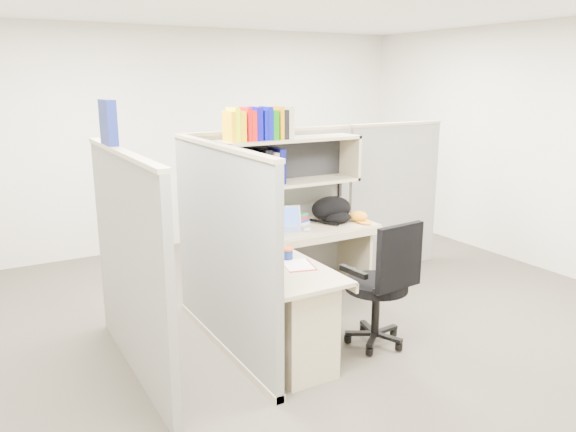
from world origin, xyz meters
TOP-DOWN VIEW (x-y plane):
  - ground at (0.00, 0.00)m, footprint 6.00×6.00m
  - room_shell at (0.00, 0.00)m, footprint 6.00×6.00m
  - cubicle at (-0.37, 0.45)m, footprint 3.79×1.84m
  - desk at (-0.41, -0.29)m, footprint 1.74×1.75m
  - laptop at (-0.02, 0.54)m, footprint 0.38×0.38m
  - backpack at (0.53, 0.58)m, footprint 0.44×0.35m
  - orange_cap at (0.75, 0.49)m, footprint 0.18×0.21m
  - snack_canister at (-0.44, -0.19)m, footprint 0.09×0.09m
  - tissue_box at (-0.80, -0.44)m, footprint 0.16×0.16m
  - mouse at (0.12, 0.43)m, footprint 0.08×0.06m
  - paper_cup at (-0.00, 0.75)m, footprint 0.09×0.09m
  - book_stack at (0.20, 0.73)m, footprint 0.21×0.24m
  - loose_paper at (-0.44, -0.35)m, footprint 0.26×0.31m
  - task_chair at (0.19, -0.57)m, footprint 0.56×0.52m

SIDE VIEW (x-z plane):
  - ground at x=0.00m, z-range 0.00..0.00m
  - task_chair at x=0.19m, z-range -0.15..0.89m
  - desk at x=-0.41m, z-range 0.07..0.80m
  - loose_paper at x=-0.44m, z-range 0.73..0.73m
  - mouse at x=0.12m, z-range 0.73..0.76m
  - snack_canister at x=-0.44m, z-range 0.73..0.82m
  - orange_cap at x=0.75m, z-range 0.73..0.83m
  - book_stack at x=0.20m, z-range 0.73..0.83m
  - paper_cup at x=0.00m, z-range 0.73..0.83m
  - tissue_box at x=-0.80m, z-range 0.73..0.93m
  - laptop at x=-0.02m, z-range 0.73..0.95m
  - backpack at x=0.53m, z-range 0.73..0.98m
  - cubicle at x=-0.37m, z-range -0.07..1.88m
  - room_shell at x=0.00m, z-range -1.38..4.62m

